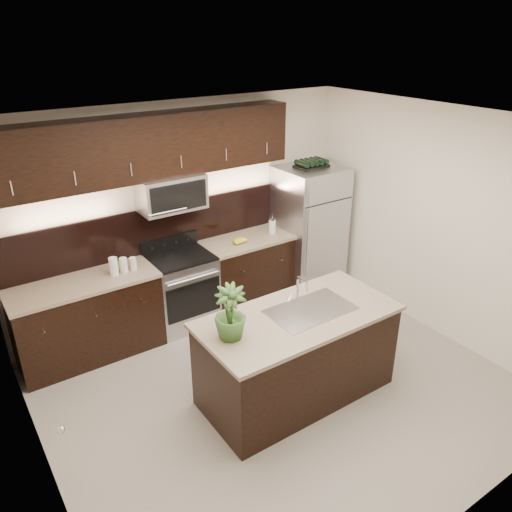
{
  "coord_description": "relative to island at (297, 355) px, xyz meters",
  "views": [
    {
      "loc": [
        -2.55,
        -3.3,
        3.46
      ],
      "look_at": [
        0.08,
        0.55,
        1.29
      ],
      "focal_mm": 35.0,
      "sensor_mm": 36.0,
      "label": 1
    }
  ],
  "objects": [
    {
      "name": "island",
      "position": [
        0.0,
        0.0,
        0.0
      ],
      "size": [
        1.96,
        0.96,
        0.94
      ],
      "color": "black",
      "rests_on": "ground"
    },
    {
      "name": "sink_faucet",
      "position": [
        0.15,
        0.01,
        0.48
      ],
      "size": [
        0.84,
        0.5,
        0.28
      ],
      "color": "silver",
      "rests_on": "island"
    },
    {
      "name": "bananas",
      "position": [
        0.4,
        1.77,
        0.5
      ],
      "size": [
        0.22,
        0.18,
        0.06
      ],
      "primitive_type": "ellipsoid",
      "rotation": [
        0.0,
        0.0,
        0.13
      ],
      "color": "gold",
      "rests_on": "counter_run"
    },
    {
      "name": "wine_rack",
      "position": [
        1.61,
        1.79,
        1.32
      ],
      "size": [
        0.43,
        0.27,
        0.1
      ],
      "color": "black",
      "rests_on": "refrigerator"
    },
    {
      "name": "plant",
      "position": [
        -0.74,
        0.04,
        0.72
      ],
      "size": [
        0.35,
        0.35,
        0.5
      ],
      "primitive_type": "imported",
      "rotation": [
        0.0,
        0.0,
        -0.29
      ],
      "color": "#305321",
      "rests_on": "island"
    },
    {
      "name": "french_press",
      "position": [
        0.99,
        1.8,
        0.57
      ],
      "size": [
        0.1,
        0.1,
        0.29
      ],
      "rotation": [
        0.0,
        0.0,
        0.06
      ],
      "color": "silver",
      "rests_on": "counter_run"
    },
    {
      "name": "canisters",
      "position": [
        -1.08,
        1.8,
        0.56
      ],
      "size": [
        0.31,
        0.1,
        0.21
      ],
      "rotation": [
        0.0,
        0.0,
        0.03
      ],
      "color": "silver",
      "rests_on": "counter_run"
    },
    {
      "name": "counter_run",
      "position": [
        -0.55,
        1.85,
        -0.0
      ],
      "size": [
        3.51,
        0.65,
        0.94
      ],
      "color": "black",
      "rests_on": "ground"
    },
    {
      "name": "refrigerator",
      "position": [
        1.61,
        1.79,
        0.4
      ],
      "size": [
        0.84,
        0.76,
        1.75
      ],
      "primitive_type": "cube",
      "color": "#B2B2B7",
      "rests_on": "ground"
    },
    {
      "name": "upper_fixtures",
      "position": [
        -0.52,
        1.99,
        1.67
      ],
      "size": [
        3.49,
        0.4,
        1.66
      ],
      "color": "black",
      "rests_on": "counter_run"
    },
    {
      "name": "ground",
      "position": [
        -0.09,
        0.16,
        -0.47
      ],
      "size": [
        4.5,
        4.5,
        0.0
      ],
      "primitive_type": "plane",
      "color": "gray",
      "rests_on": "ground"
    },
    {
      "name": "room_walls",
      "position": [
        -0.2,
        0.12,
        1.22
      ],
      "size": [
        4.52,
        4.02,
        2.71
      ],
      "color": "silver",
      "rests_on": "ground"
    }
  ]
}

